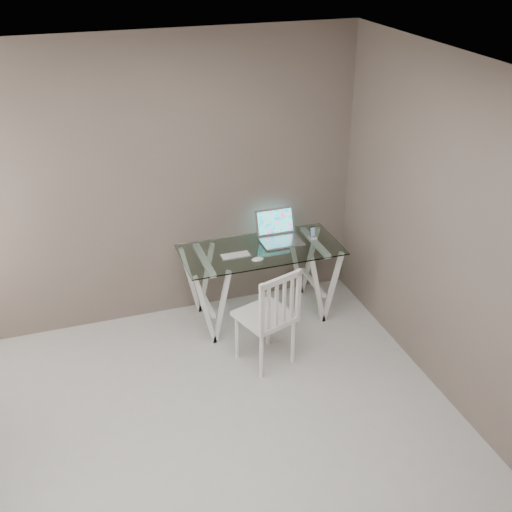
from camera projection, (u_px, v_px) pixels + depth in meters
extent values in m
plane|color=#BCB9B4|center=(220.00, 476.00, 4.55)|extent=(4.50, 4.50, 0.00)
cube|color=white|center=(206.00, 97.00, 3.27)|extent=(4.00, 4.50, 0.02)
cube|color=#6B5D54|center=(148.00, 186.00, 5.79)|extent=(4.00, 0.02, 2.70)
cube|color=#6B5D54|center=(490.00, 266.00, 4.47)|extent=(0.02, 4.50, 2.70)
cube|color=silver|center=(261.00, 250.00, 6.01)|extent=(1.50, 0.70, 0.01)
cube|color=white|center=(206.00, 294.00, 6.03)|extent=(0.24, 0.62, 0.72)
cube|color=white|center=(313.00, 275.00, 6.34)|extent=(0.24, 0.62, 0.72)
cube|color=white|center=(265.00, 316.00, 5.52)|extent=(0.55, 0.55, 0.04)
cylinder|color=white|center=(261.00, 356.00, 5.42)|extent=(0.04, 0.04, 0.44)
cylinder|color=white|center=(293.00, 341.00, 5.60)|extent=(0.04, 0.04, 0.44)
cylinder|color=white|center=(237.00, 337.00, 5.66)|extent=(0.04, 0.04, 0.44)
cylinder|color=white|center=(268.00, 323.00, 5.85)|extent=(0.04, 0.04, 0.44)
cube|color=white|center=(280.00, 302.00, 5.26)|extent=(0.42, 0.17, 0.48)
cube|color=silver|center=(281.00, 241.00, 6.13)|extent=(0.39, 0.27, 0.02)
cube|color=#19D899|center=(275.00, 221.00, 6.21)|extent=(0.39, 0.10, 0.25)
cube|color=silver|center=(235.00, 255.00, 5.89)|extent=(0.28, 0.12, 0.01)
ellipsoid|color=white|center=(258.00, 259.00, 5.79)|extent=(0.11, 0.07, 0.04)
cube|color=white|center=(313.00, 238.00, 6.20)|extent=(0.06, 0.06, 0.01)
cube|color=black|center=(313.00, 232.00, 6.18)|extent=(0.05, 0.03, 0.10)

